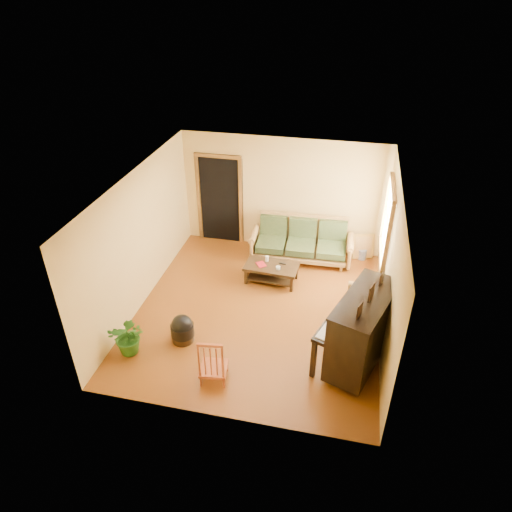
% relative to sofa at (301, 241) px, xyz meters
% --- Properties ---
extents(floor, '(5.00, 5.00, 0.00)m').
position_rel_sofa_xyz_m(floor, '(-0.53, -1.99, -0.47)').
color(floor, '#58290B').
rests_on(floor, ground).
extents(doorway, '(1.08, 0.16, 2.05)m').
position_rel_sofa_xyz_m(doorway, '(-1.98, 0.49, 0.55)').
color(doorway, black).
rests_on(doorway, floor).
extents(window, '(0.12, 1.36, 1.46)m').
position_rel_sofa_xyz_m(window, '(1.68, -0.69, 1.03)').
color(window, white).
rests_on(window, right_wall).
extents(sofa, '(2.23, 1.00, 0.94)m').
position_rel_sofa_xyz_m(sofa, '(0.00, 0.00, 0.00)').
color(sofa, olive).
rests_on(sofa, floor).
extents(coffee_table, '(1.12, 0.66, 0.39)m').
position_rel_sofa_xyz_m(coffee_table, '(-0.48, -0.97, -0.27)').
color(coffee_table, black).
rests_on(coffee_table, floor).
extents(armchair, '(0.85, 0.89, 0.85)m').
position_rel_sofa_xyz_m(armchair, '(1.39, -1.88, -0.04)').
color(armchair, olive).
rests_on(armchair, floor).
extents(piano, '(1.35, 1.73, 1.34)m').
position_rel_sofa_xyz_m(piano, '(1.35, -2.97, 0.20)').
color(piano, black).
rests_on(piano, floor).
extents(footstool, '(0.51, 0.51, 0.39)m').
position_rel_sofa_xyz_m(footstool, '(-1.65, -3.07, -0.28)').
color(footstool, black).
rests_on(footstool, floor).
extents(red_chair, '(0.47, 0.51, 0.90)m').
position_rel_sofa_xyz_m(red_chair, '(-0.85, -3.81, -0.02)').
color(red_chair, brown).
rests_on(red_chair, floor).
extents(leaning_frame, '(0.47, 0.23, 0.61)m').
position_rel_sofa_xyz_m(leaning_frame, '(1.35, 0.35, -0.16)').
color(leaning_frame, '#B78F3D').
rests_on(leaning_frame, floor).
extents(ceramic_crock, '(0.23, 0.23, 0.24)m').
position_rel_sofa_xyz_m(ceramic_crock, '(1.35, 0.32, -0.35)').
color(ceramic_crock, '#304292').
rests_on(ceramic_crock, floor).
extents(potted_plant, '(0.65, 0.57, 0.68)m').
position_rel_sofa_xyz_m(potted_plant, '(-2.40, -3.53, -0.13)').
color(potted_plant, '#27601B').
rests_on(potted_plant, floor).
extents(book, '(0.26, 0.27, 0.02)m').
position_rel_sofa_xyz_m(book, '(-0.76, -1.06, -0.07)').
color(book, '#A2151E').
rests_on(book, coffee_table).
extents(candle, '(0.09, 0.09, 0.12)m').
position_rel_sofa_xyz_m(candle, '(-0.60, -0.83, -0.02)').
color(candle, white).
rests_on(candle, coffee_table).
extents(glass_jar, '(0.09, 0.09, 0.06)m').
position_rel_sofa_xyz_m(glass_jar, '(-0.32, -1.08, -0.05)').
color(glass_jar, silver).
rests_on(glass_jar, coffee_table).
extents(remote, '(0.15, 0.06, 0.01)m').
position_rel_sofa_xyz_m(remote, '(-0.27, -0.87, -0.07)').
color(remote, black).
rests_on(remote, coffee_table).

